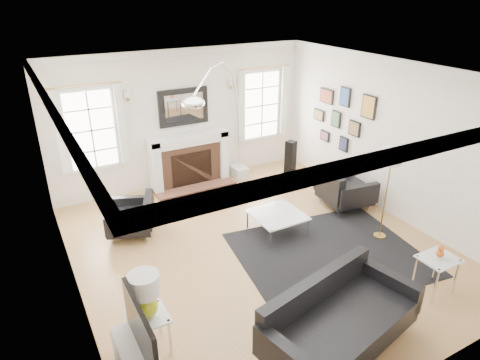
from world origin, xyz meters
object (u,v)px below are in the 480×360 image
gourd_lamp (145,293)px  coffee_table (277,216)px  arc_floor_lamp (219,126)px  armchair_right (342,190)px  sofa (337,320)px  fireplace (189,160)px  armchair_left (134,218)px

gourd_lamp → coffee_table: bearing=27.9°
arc_floor_lamp → armchair_right: bearing=-39.9°
sofa → fireplace: bearing=87.1°
coffee_table → fireplace: bearing=101.4°
fireplace → armchair_left: 2.15m
armchair_left → armchair_right: 3.88m
fireplace → armchair_right: 3.19m
armchair_right → coffee_table: 1.63m
sofa → coffee_table: 2.54m
fireplace → gourd_lamp: (-2.20, -4.01, 0.27)m
armchair_right → sofa: bearing=-132.2°
gourd_lamp → arc_floor_lamp: (2.51, 3.18, 0.67)m
gourd_lamp → fireplace: bearing=61.2°
armchair_right → arc_floor_lamp: size_ratio=0.38×
sofa → armchair_left: size_ratio=2.06×
fireplace → gourd_lamp: size_ratio=3.01×
sofa → armchair_left: sofa is taller
armchair_left → arc_floor_lamp: bearing=16.5°
armchair_left → coffee_table: bearing=-28.6°
arc_floor_lamp → sofa: bearing=-97.7°
armchair_left → gourd_lamp: 2.72m
armchair_left → armchair_right: bearing=-14.3°
coffee_table → gourd_lamp: 3.12m
fireplace → coffee_table: fireplace is taller
coffee_table → gourd_lamp: (-2.72, -1.44, 0.48)m
arc_floor_lamp → fireplace: bearing=110.4°
gourd_lamp → arc_floor_lamp: 4.11m
armchair_left → gourd_lamp: (-0.58, -2.61, 0.51)m
fireplace → armchair_right: (2.14, -2.36, -0.19)m
sofa → arc_floor_lamp: size_ratio=0.78×
fireplace → sofa: 5.00m
armchair_left → gourd_lamp: size_ratio=1.84×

